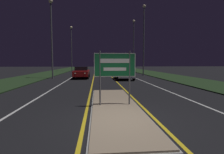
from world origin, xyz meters
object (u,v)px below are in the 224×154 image
object	(u,v)px
car_receding_1	(115,69)
car_receding_3	(119,67)
car_approaching_0	(82,72)
streetlight_right_near	(144,33)
car_receding_0	(124,73)
streetlight_left_near	(51,29)
streetlight_right_far	(134,40)
car_receding_2	(125,68)
streetlight_left_far	(71,42)
highway_sign	(115,67)

from	to	relation	value
car_receding_1	car_receding_3	size ratio (longest dim) A/B	0.91
car_approaching_0	car_receding_1	bearing A→B (deg)	56.93
streetlight_right_near	car_receding_0	size ratio (longest dim) A/B	2.47
streetlight_right_near	car_receding_0	bearing A→B (deg)	-124.47
car_approaching_0	streetlight_left_near	bearing A→B (deg)	-171.16
streetlight_left_near	streetlight_right_far	world-z (taller)	streetlight_right_far
car_approaching_0	streetlight_right_near	bearing A→B (deg)	19.85
streetlight_right_near	car_receding_2	distance (m)	17.00
car_receding_1	streetlight_right_far	bearing A→B (deg)	45.97
car_receding_0	streetlight_right_far	bearing A→B (deg)	73.98
streetlight_left_far	car_receding_0	xyz separation A→B (m)	(8.90, -20.02, -5.97)
streetlight_left_near	car_receding_2	xyz separation A→B (m)	(12.32, 19.85, -5.33)
car_receding_2	car_receding_0	bearing A→B (deg)	-99.48
car_receding_1	car_receding_3	world-z (taller)	car_receding_1
car_receding_0	highway_sign	bearing A→B (deg)	-100.82
streetlight_right_near	car_receding_1	bearing A→B (deg)	129.34
streetlight_right_near	car_receding_3	size ratio (longest dim) A/B	2.17
car_receding_0	car_receding_3	bearing A→B (deg)	83.92
streetlight_left_near	streetlight_right_near	world-z (taller)	streetlight_right_near
streetlight_left_far	car_receding_0	world-z (taller)	streetlight_left_far
streetlight_left_far	streetlight_right_near	size ratio (longest dim) A/B	0.96
car_receding_0	streetlight_left_near	bearing A→B (deg)	168.56
streetlight_left_near	car_approaching_0	size ratio (longest dim) A/B	2.00
car_receding_1	car_receding_2	world-z (taller)	car_receding_1
streetlight_right_far	car_receding_3	distance (m)	20.41
streetlight_left_near	streetlight_left_far	world-z (taller)	streetlight_left_far
streetlight_right_far	car_approaching_0	size ratio (longest dim) A/B	2.17
streetlight_right_far	car_receding_0	xyz separation A→B (m)	(-4.19, -14.58, -5.81)
streetlight_left_near	streetlight_right_near	size ratio (longest dim) A/B	0.92
streetlight_left_near	car_receding_0	bearing A→B (deg)	-11.44
streetlight_left_far	car_receding_3	distance (m)	19.80
highway_sign	car_receding_1	world-z (taller)	highway_sign
highway_sign	car_receding_1	bearing A→B (deg)	84.02
streetlight_left_near	car_approaching_0	bearing A→B (deg)	8.84
highway_sign	streetlight_left_near	size ratio (longest dim) A/B	0.25
highway_sign	car_approaching_0	bearing A→B (deg)	100.48
car_receding_0	car_receding_2	size ratio (longest dim) A/B	1.00
streetlight_right_far	car_receding_2	xyz separation A→B (m)	(-0.57, 7.04, -5.80)
streetlight_right_far	streetlight_left_near	bearing A→B (deg)	-135.18
highway_sign	car_approaching_0	distance (m)	15.21
car_receding_0	car_receding_1	distance (m)	10.23
car_receding_3	streetlight_right_near	bearing A→B (deg)	-89.64
car_receding_3	car_receding_2	bearing A→B (deg)	-90.10
car_receding_2	car_approaching_0	world-z (taller)	car_approaching_0
streetlight_left_near	streetlight_right_far	size ratio (longest dim) A/B	0.92
streetlight_left_near	car_receding_1	size ratio (longest dim) A/B	2.17
car_receding_2	car_approaching_0	bearing A→B (deg)	-114.46
highway_sign	car_receding_3	bearing A→B (deg)	82.63
streetlight_right_near	car_receding_0	world-z (taller)	streetlight_right_near
streetlight_right_near	car_receding_2	xyz separation A→B (m)	(-0.20, 16.06, -5.58)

